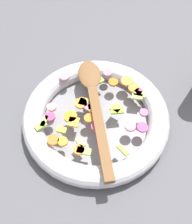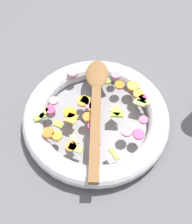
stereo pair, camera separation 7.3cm
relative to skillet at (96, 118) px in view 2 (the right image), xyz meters
The scene contains 4 objects.
ground_plane 0.02m from the skillet, ahead, with size 4.00×4.00×0.00m, color #4C4C51.
skillet is the anchor object (origin of this frame).
chopped_vegetables 0.03m from the skillet, 121.42° to the left, with size 0.26×0.26×0.01m.
wooden_spoon 0.05m from the skillet, 108.99° to the left, with size 0.14×0.32×0.01m.
Camera 2 is at (0.14, -0.38, 0.66)m, focal length 50.00 mm.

